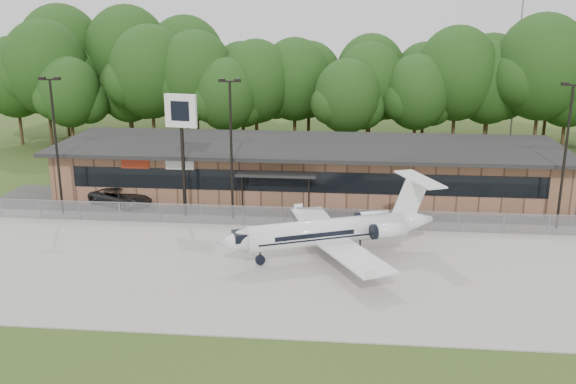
# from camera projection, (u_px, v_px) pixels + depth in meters

# --- Properties ---
(ground) EXTENTS (160.00, 160.00, 0.00)m
(ground) POSITION_uv_depth(u_px,v_px,m) (274.00, 329.00, 30.87)
(ground) COLOR #344F1C
(ground) RESTS_ON ground
(apron) EXTENTS (64.00, 18.00, 0.08)m
(apron) POSITION_uv_depth(u_px,v_px,m) (290.00, 265.00, 38.52)
(apron) COLOR #9E9B93
(apron) RESTS_ON ground
(parking_lot) EXTENTS (50.00, 9.00, 0.06)m
(parking_lot) POSITION_uv_depth(u_px,v_px,m) (304.00, 209.00, 49.53)
(parking_lot) COLOR #383835
(parking_lot) RESTS_ON ground
(terminal) EXTENTS (41.00, 11.65, 4.30)m
(terminal) POSITION_uv_depth(u_px,v_px,m) (308.00, 168.00, 53.19)
(terminal) COLOR #8D5E46
(terminal) RESTS_ON ground
(fence) EXTENTS (46.00, 0.04, 1.52)m
(fence) POSITION_uv_depth(u_px,v_px,m) (299.00, 217.00, 45.02)
(fence) COLOR gray
(fence) RESTS_ON ground
(treeline) EXTENTS (72.00, 12.00, 15.00)m
(treeline) POSITION_uv_depth(u_px,v_px,m) (320.00, 80.00, 69.02)
(treeline) COLOR #173310
(treeline) RESTS_ON ground
(radio_mast) EXTENTS (0.20, 0.20, 25.00)m
(radio_mast) POSITION_uv_depth(u_px,v_px,m) (520.00, 31.00, 71.33)
(radio_mast) COLOR gray
(radio_mast) RESTS_ON ground
(light_pole_left) EXTENTS (1.55, 0.30, 10.23)m
(light_pole_left) POSITION_uv_depth(u_px,v_px,m) (55.00, 136.00, 46.71)
(light_pole_left) COLOR black
(light_pole_left) RESTS_ON ground
(light_pole_mid) EXTENTS (1.55, 0.30, 10.23)m
(light_pole_mid) POSITION_uv_depth(u_px,v_px,m) (231.00, 139.00, 45.49)
(light_pole_mid) COLOR black
(light_pole_mid) RESTS_ON ground
(light_pole_right) EXTENTS (1.55, 0.30, 10.23)m
(light_pole_right) POSITION_uv_depth(u_px,v_px,m) (566.00, 146.00, 43.34)
(light_pole_right) COLOR black
(light_pole_right) RESTS_ON ground
(business_jet) EXTENTS (13.93, 12.44, 4.79)m
(business_jet) POSITION_uv_depth(u_px,v_px,m) (334.00, 232.00, 39.29)
(business_jet) COLOR white
(business_jet) RESTS_ON ground
(suv) EXTENTS (5.74, 4.29, 1.45)m
(suv) POSITION_uv_depth(u_px,v_px,m) (121.00, 197.00, 50.22)
(suv) COLOR #2E2F31
(suv) RESTS_ON ground
(pole_sign) EXTENTS (2.39, 0.69, 9.09)m
(pole_sign) POSITION_uv_depth(u_px,v_px,m) (181.00, 124.00, 45.85)
(pole_sign) COLOR black
(pole_sign) RESTS_ON ground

